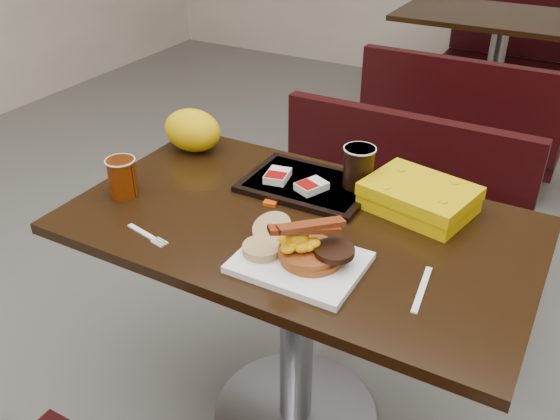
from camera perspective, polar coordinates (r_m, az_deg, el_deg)
The scene contains 24 objects.
floor at distance 2.06m, azimuth 1.45°, elevation -19.02°, with size 6.00×7.00×0.01m, color slate.
table_near at distance 1.79m, azimuth 1.61°, elevation -11.28°, with size 1.20×0.70×0.75m, color black, non-canonical shape.
bench_near_n at distance 2.32m, azimuth 9.67°, elevation -1.18°, with size 1.00×0.46×0.72m, color black, non-canonical shape.
table_far at distance 4.01m, azimuth 19.52°, elevation 11.80°, with size 1.20×0.70×0.75m, color black, non-canonical shape.
bench_far_s at distance 3.37m, azimuth 16.98°, elevation 8.41°, with size 1.00×0.46×0.72m, color black, non-canonical shape.
bench_far_n at distance 4.68m, azimuth 21.32°, elevation 13.87°, with size 1.00×0.46×0.72m, color black, non-canonical shape.
platter at distance 1.39m, azimuth 1.88°, elevation -5.00°, with size 0.29×0.22×0.02m, color white.
pancake_stack at distance 1.38m, azimuth 3.00°, elevation -4.18°, with size 0.14×0.14×0.03m, color #914618.
sausage_patty at distance 1.36m, azimuth 5.18°, elevation -3.88°, with size 0.09×0.09×0.01m, color black.
scrambled_eggs at distance 1.36m, azimuth 1.62°, elevation -2.76°, with size 0.10×0.08×0.05m, color #FE9F05.
bacon_strips at distance 1.34m, azimuth 2.34°, elevation -1.70°, with size 0.17×0.07×0.01m, color #410604, non-canonical shape.
muffin_bottom at distance 1.41m, azimuth -1.72°, elevation -3.69°, with size 0.09×0.09×0.02m, color tan.
muffin_top at distance 1.45m, azimuth -0.71°, elevation -1.82°, with size 0.10×0.10×0.02m, color tan.
coffee_cup_near at distance 1.71m, azimuth -14.72°, elevation 3.02°, with size 0.08×0.08×0.11m, color #842E04.
fork at distance 1.55m, azimuth -12.97°, elevation -2.04°, with size 0.14×0.03×0.00m, color white, non-canonical shape.
knife at distance 1.36m, azimuth 13.31°, elevation -7.31°, with size 0.17×0.01×0.00m, color white.
condiment_syrup at distance 1.63m, azimuth -0.93°, elevation 0.67°, with size 0.04×0.03×0.01m, color #C43808.
condiment_ketchup at distance 1.60m, azimuth 4.86°, elevation -0.10°, with size 0.04×0.03×0.01m, color #8C0504.
tray at distance 1.71m, azimuth 2.68°, elevation 2.41°, with size 0.36×0.25×0.02m, color black.
hashbrown_sleeve_left at distance 1.72m, azimuth -0.23°, elevation 3.26°, with size 0.06×0.08×0.02m, color silver.
hashbrown_sleeve_right at distance 1.67m, azimuth 3.01°, elevation 2.26°, with size 0.06×0.08×0.02m, color silver.
coffee_cup_far at distance 1.68m, azimuth 7.47°, elevation 4.05°, with size 0.08×0.08×0.12m, color black.
clamshell at distance 1.63m, azimuth 13.05°, elevation 1.17°, with size 0.27×0.21×0.07m, color #CBA403.
paper_bag at distance 1.93m, azimuth -8.29°, elevation 7.51°, with size 0.19×0.14×0.13m, color yellow.
Camera 1 is at (0.60, -1.18, 1.58)m, focal length 38.57 mm.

